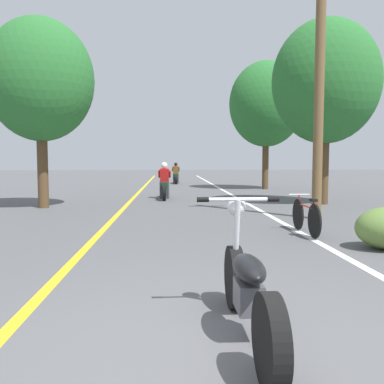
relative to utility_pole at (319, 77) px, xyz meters
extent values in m
plane|color=#515154|center=(-3.39, -7.09, -3.52)|extent=(120.00, 120.00, 0.00)
cube|color=yellow|center=(-5.09, 5.25, -3.51)|extent=(0.14, 48.00, 0.01)
cube|color=white|center=(-1.04, 5.25, -3.51)|extent=(0.14, 48.00, 0.01)
cylinder|color=brown|center=(0.00, 0.00, -0.09)|extent=(0.24, 0.24, 6.85)
cylinder|color=#513A23|center=(1.47, 3.36, -2.05)|extent=(0.32, 0.32, 2.93)
ellipsoid|color=#286B2D|center=(1.47, 3.36, 0.54)|extent=(3.54, 3.18, 4.07)
cylinder|color=#513A23|center=(1.22, 10.56, -1.95)|extent=(0.32, 0.32, 3.13)
ellipsoid|color=#286B2D|center=(1.22, 10.56, 0.79)|extent=(3.73, 3.36, 4.29)
cylinder|color=#513A23|center=(-7.58, 2.79, -2.08)|extent=(0.32, 0.32, 2.88)
ellipsoid|color=#286B2D|center=(-7.58, 2.79, 0.38)|extent=(3.22, 2.90, 3.70)
cylinder|color=black|center=(-3.06, -6.03, -3.21)|extent=(0.12, 0.62, 0.62)
cylinder|color=black|center=(-3.06, -7.46, -3.21)|extent=(0.12, 0.62, 0.62)
ellipsoid|color=black|center=(-3.06, -6.75, -2.92)|extent=(0.24, 0.69, 0.18)
cube|color=#4C4C51|center=(-3.06, -6.75, -3.16)|extent=(0.20, 0.36, 0.24)
cylinder|color=silver|center=(-3.06, -6.12, -2.81)|extent=(0.06, 0.23, 0.80)
cylinder|color=silver|center=(-3.06, -6.21, -2.42)|extent=(0.66, 0.04, 0.04)
cylinder|color=black|center=(-3.39, -6.21, -2.42)|extent=(0.11, 0.05, 0.05)
cylinder|color=black|center=(-2.73, -6.21, -2.42)|extent=(0.11, 0.05, 0.05)
sphere|color=silver|center=(-3.06, -6.12, -2.50)|extent=(0.18, 0.18, 0.18)
cylinder|color=black|center=(-3.88, 6.35, -3.19)|extent=(0.12, 0.66, 0.66)
cylinder|color=black|center=(-3.88, 4.81, -3.19)|extent=(0.12, 0.66, 0.66)
cube|color=#0C4723|center=(-3.88, 5.58, -3.01)|extent=(0.20, 0.98, 0.28)
cylinder|color=silver|center=(-3.88, 6.25, -2.51)|extent=(0.50, 0.03, 0.03)
cylinder|color=#38383D|center=(-4.01, 5.53, -3.19)|extent=(0.11, 0.11, 0.65)
cylinder|color=#38383D|center=(-3.75, 5.53, -3.19)|extent=(0.11, 0.11, 0.65)
cube|color=red|center=(-3.88, 5.56, -2.61)|extent=(0.34, 0.27, 0.53)
cylinder|color=red|center=(-4.08, 5.72, -2.56)|extent=(0.08, 0.42, 0.33)
cylinder|color=red|center=(-3.68, 5.72, -2.56)|extent=(0.08, 0.42, 0.33)
sphere|color=white|center=(-3.88, 5.60, -2.24)|extent=(0.24, 0.24, 0.24)
cylinder|color=black|center=(-3.27, 16.59, -3.21)|extent=(0.12, 0.61, 0.61)
cylinder|color=black|center=(-3.27, 15.11, -3.21)|extent=(0.12, 0.61, 0.61)
cube|color=#0C4723|center=(-3.27, 15.85, -3.03)|extent=(0.20, 0.95, 0.28)
cylinder|color=silver|center=(-3.27, 16.49, -2.56)|extent=(0.50, 0.03, 0.03)
cylinder|color=#38383D|center=(-3.40, 15.80, -3.20)|extent=(0.11, 0.11, 0.62)
cylinder|color=#38383D|center=(-3.14, 15.80, -3.20)|extent=(0.11, 0.11, 0.62)
cube|color=brown|center=(-3.27, 15.83, -2.64)|extent=(0.34, 0.27, 0.52)
cylinder|color=brown|center=(-3.47, 15.99, -2.59)|extent=(0.08, 0.41, 0.32)
cylinder|color=brown|center=(-3.07, 15.99, -2.59)|extent=(0.08, 0.41, 0.32)
sphere|color=black|center=(-3.27, 15.87, -2.29)|extent=(0.22, 0.22, 0.22)
cylinder|color=black|center=(-0.98, -1.58, -3.19)|extent=(0.04, 0.65, 0.65)
cylinder|color=black|center=(-0.98, -2.56, -3.19)|extent=(0.04, 0.65, 0.65)
cylinder|color=#B21E1E|center=(-0.98, -2.07, -2.96)|extent=(0.04, 0.78, 0.04)
cylinder|color=#B21E1E|center=(-0.98, -2.48, -2.99)|extent=(0.03, 0.03, 0.39)
cube|color=black|center=(-0.98, -2.48, -2.80)|extent=(0.10, 0.20, 0.05)
cylinder|color=#B21E1E|center=(-0.98, -1.63, -2.98)|extent=(0.03, 0.03, 0.42)
cylinder|color=silver|center=(-0.98, -1.63, -2.77)|extent=(0.44, 0.03, 0.03)
camera|label=1|loc=(-3.70, -9.95, -2.05)|focal=38.00mm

